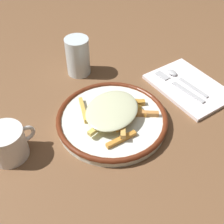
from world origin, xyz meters
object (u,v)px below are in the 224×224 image
at_px(plate, 112,119).
at_px(fries_heap, 115,112).
at_px(spoon, 180,78).
at_px(coffee_mug, 8,143).
at_px(fork, 179,86).
at_px(napkin, 188,87).
at_px(water_glass, 78,56).

distance_m(plate, fries_heap, 0.03).
xyz_separation_m(spoon, coffee_mug, (-0.51, 0.03, 0.02)).
distance_m(fries_heap, spoon, 0.26).
bearing_deg(coffee_mug, fork, -6.19).
height_order(plate, fork, plate).
bearing_deg(napkin, coffee_mug, 172.80).
bearing_deg(plate, fries_heap, -37.39).
bearing_deg(napkin, spoon, 91.69).
relative_size(plate, fork, 1.59).
bearing_deg(water_glass, fries_heap, -98.67).
xyz_separation_m(plate, napkin, (0.26, -0.01, -0.01)).
height_order(plate, spoon, plate).
distance_m(plate, spoon, 0.26).
xyz_separation_m(napkin, spoon, (-0.00, 0.03, 0.01)).
bearing_deg(fork, napkin, -22.90).
bearing_deg(spoon, plate, -175.08).
bearing_deg(spoon, fork, -140.76).
relative_size(fries_heap, fork, 1.12).
distance_m(fork, coffee_mug, 0.48).
height_order(spoon, water_glass, water_glass).
height_order(fork, water_glass, water_glass).
distance_m(water_glass, coffee_mug, 0.34).
xyz_separation_m(fork, spoon, (0.03, 0.02, 0.00)).
xyz_separation_m(fries_heap, fork, (0.23, 0.00, -0.03)).
bearing_deg(spoon, water_glass, 135.41).
bearing_deg(plate, spoon, 4.92).
xyz_separation_m(napkin, fork, (-0.03, 0.01, 0.01)).
distance_m(napkin, water_glass, 0.34).
height_order(napkin, spoon, spoon).
height_order(plate, water_glass, water_glass).
xyz_separation_m(napkin, water_glass, (-0.22, 0.25, 0.05)).
xyz_separation_m(plate, fork, (0.23, -0.00, -0.00)).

